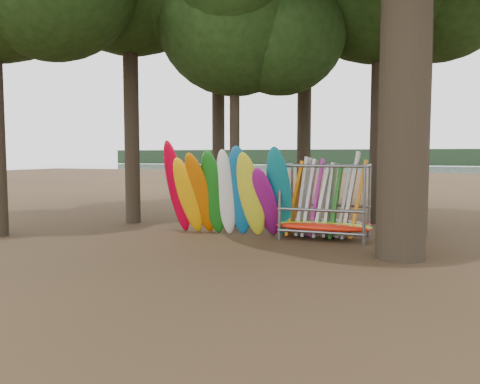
% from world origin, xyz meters
% --- Properties ---
extents(ground, '(120.00, 120.00, 0.00)m').
position_xyz_m(ground, '(0.00, 0.00, 0.00)').
color(ground, '#47331E').
rests_on(ground, ground).
extents(lake, '(160.00, 160.00, 0.00)m').
position_xyz_m(lake, '(0.00, 60.00, 0.00)').
color(lake, gray).
rests_on(lake, ground).
extents(far_shore, '(160.00, 4.00, 4.00)m').
position_xyz_m(far_shore, '(0.00, 110.00, 2.00)').
color(far_shore, black).
rests_on(far_shore, ground).
extents(oak_5, '(6.45, 6.45, 10.26)m').
position_xyz_m(oak_5, '(-1.35, 3.56, 7.44)').
color(oak_5, black).
rests_on(oak_5, ground).
extents(kayak_row, '(4.25, 1.96, 3.15)m').
position_xyz_m(kayak_row, '(-0.81, 1.35, 1.34)').
color(kayak_row, '#C30020').
rests_on(kayak_row, ground).
extents(storage_rack, '(2.86, 1.56, 2.68)m').
position_xyz_m(storage_rack, '(2.20, 2.08, 1.06)').
color(storage_rack, slate).
rests_on(storage_rack, ground).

